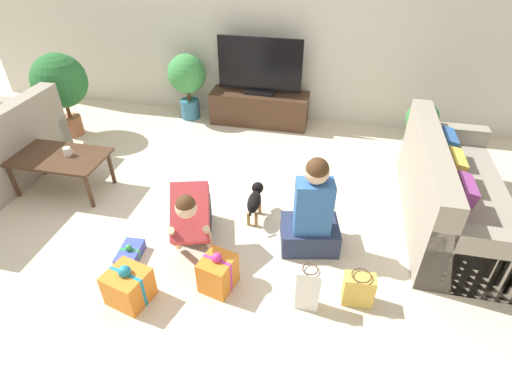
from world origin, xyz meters
The scene contains 18 objects.
ground_plane centered at (0.00, 0.00, 0.00)m, with size 16.00×16.00×0.00m, color beige.
wall_back centered at (0.00, 2.63, 1.30)m, with size 8.40×0.06×2.60m.
sofa_right centered at (2.43, 0.54, 0.32)m, with size 0.84×1.96×0.88m.
coffee_table centered at (-1.59, 0.24, 0.39)m, with size 1.02×0.58×0.43m.
tv_console centered at (0.17, 2.34, 0.23)m, with size 1.38×0.44×0.45m.
tv centered at (0.17, 2.34, 0.79)m, with size 1.15×0.20×0.76m.
potted_plant_corner_right centered at (2.28, 1.87, 0.44)m, with size 0.39×0.39×0.70m.
potted_plant_back_left centered at (-0.87, 2.29, 0.61)m, with size 0.54×0.54×0.94m.
potted_plant_corner_left centered at (-2.28, 1.45, 0.73)m, with size 0.69×0.69×1.11m.
person_kneeling centered at (0.10, -0.30, 0.33)m, with size 0.51×0.83×0.78m.
person_sitting centered at (1.16, -0.11, 0.37)m, with size 0.59×0.55×0.98m.
dog centered at (0.57, 0.22, 0.22)m, with size 0.14×0.49×0.31m.
gift_box_a centered at (-0.19, -1.03, 0.15)m, with size 0.37×0.36×0.37m.
gift_box_b centered at (0.47, -0.75, 0.16)m, with size 0.31×0.33×0.37m.
gift_box_c centered at (-0.41, -0.60, 0.05)m, with size 0.20×0.33×0.16m.
gift_bag_a centered at (1.21, -0.79, 0.20)m, with size 0.19×0.12×0.42m.
gift_bag_b centered at (1.60, -0.67, 0.15)m, with size 0.25×0.16×0.31m.
mug centered at (-1.48, 0.27, 0.48)m, with size 0.12×0.08×0.09m.
Camera 1 is at (1.25, -2.89, 2.61)m, focal length 28.00 mm.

